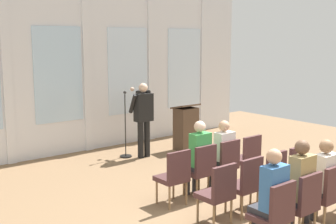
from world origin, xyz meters
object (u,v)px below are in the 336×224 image
object	(u,v)px
mic_stand	(126,143)
chair_r1_c1	(246,182)
audience_r0_c2	(222,151)
audience_r2_c1	(298,184)
audience_r2_c2	(322,178)
audience_r2_c0	(271,194)
chair_r1_c3	(292,168)
chair_r1_c0	(219,191)
chair_r2_c1	(302,201)
chair_r2_c0	(275,212)
chair_r0_c2	(225,162)
speaker	(143,114)
chair_r1_c2	(270,175)
chair_r2_c2	(327,192)
audience_r0_c1	(198,155)
lectern	(186,128)
chair_r0_c0	(175,174)
chair_r0_c3	(247,156)
chair_r0_c1	(201,168)

from	to	relation	value
mic_stand	chair_r1_c1	bearing A→B (deg)	-96.03
audience_r0_c2	audience_r2_c1	distance (m)	2.11
chair_r1_c1	audience_r2_c2	bearing A→B (deg)	-57.38
audience_r2_c0	audience_r2_c2	bearing A→B (deg)	0.13
chair_r1_c3	chair_r1_c0	bearing A→B (deg)	180.00
chair_r2_c1	chair_r1_c0	bearing A→B (deg)	120.45
chair_r2_c0	mic_stand	bearing A→B (deg)	78.58
chair_r0_c2	audience_r2_c2	bearing A→B (deg)	-90.00
speaker	audience_r0_c2	world-z (taller)	speaker
chair_r1_c2	audience_r0_c2	bearing A→B (deg)	90.00
chair_r2_c2	audience_r0_c1	bearing A→B (deg)	105.79
chair_r1_c1	chair_r2_c0	bearing A→B (deg)	-120.45
audience_r0_c1	audience_r2_c2	world-z (taller)	audience_r0_c1
chair_r1_c1	audience_r2_c0	size ratio (longest dim) A/B	0.69
speaker	chair_r0_c2	distance (m)	2.82
chair_r1_c3	audience_r2_c1	world-z (taller)	audience_r2_c1
audience_r2_c2	lectern	bearing A→B (deg)	73.31
audience_r0_c1	audience_r0_c2	world-z (taller)	audience_r0_c1
speaker	chair_r1_c3	size ratio (longest dim) A/B	1.84
speaker	audience_r0_c2	distance (m)	2.71
chair_r0_c0	audience_r2_c1	size ratio (longest dim) A/B	0.68
lectern	audience_r2_c0	size ratio (longest dim) A/B	0.86
mic_stand	chair_r1_c2	world-z (taller)	mic_stand
chair_r0_c3	chair_r2_c2	size ratio (longest dim) A/B	1.00
chair_r0_c0	chair_r0_c2	xyz separation A→B (m)	(1.19, 0.00, 0.00)
chair_r0_c1	chair_r2_c0	size ratio (longest dim) A/B	1.00
audience_r0_c2	chair_r2_c2	xyz separation A→B (m)	(0.00, -2.10, -0.18)
audience_r0_c1	audience_r2_c1	distance (m)	2.02
chair_r0_c2	chair_r2_c0	world-z (taller)	same
mic_stand	chair_r0_c2	xyz separation A→B (m)	(0.17, -3.03, 0.20)
lectern	audience_r2_c2	distance (m)	4.83
chair_r0_c0	chair_r1_c0	bearing A→B (deg)	-90.00
audience_r2_c1	audience_r2_c2	size ratio (longest dim) A/B	1.06
audience_r0_c1	chair_r1_c3	distance (m)	1.63
lectern	chair_r1_c0	distance (m)	4.51
audience_r0_c2	chair_r1_c0	distance (m)	1.63
chair_r1_c1	audience_r2_c2	xyz separation A→B (m)	(0.59, -0.93, 0.19)
chair_r0_c0	audience_r0_c1	xyz separation A→B (m)	(0.59, 0.08, 0.21)
audience_r2_c1	chair_r1_c2	bearing A→B (deg)	57.50
chair_r0_c1	chair_r1_c1	bearing A→B (deg)	-90.00
chair_r0_c0	chair_r0_c3	size ratio (longest dim) A/B	1.00
mic_stand	lectern	distance (m)	1.61
chair_r2_c1	chair_r2_c2	xyz separation A→B (m)	(0.59, 0.00, 0.00)
speaker	chair_r1_c1	size ratio (longest dim) A/B	1.84
mic_stand	chair_r1_c3	bearing A→B (deg)	-79.35
audience_r2_c0	chair_r2_c2	distance (m)	1.21
speaker	audience_r2_c0	distance (m)	4.91
audience_r0_c1	chair_r2_c2	world-z (taller)	audience_r0_c1
chair_r0_c0	chair_r1_c3	world-z (taller)	same
lectern	chair_r0_c2	bearing A→B (deg)	-117.30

